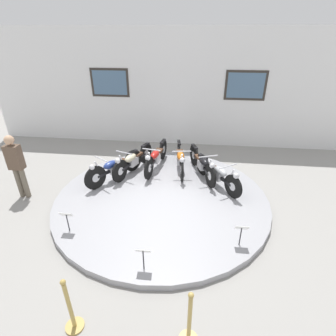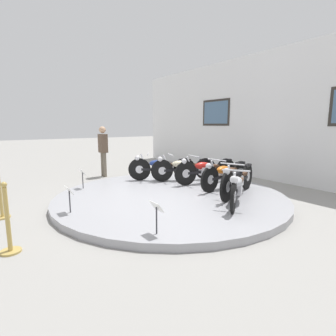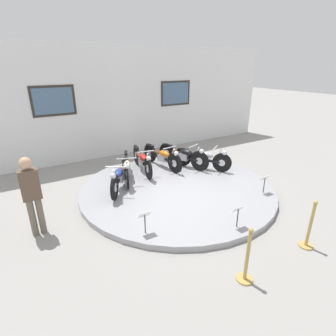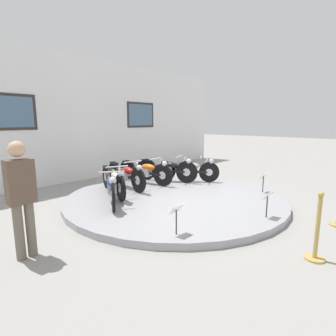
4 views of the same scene
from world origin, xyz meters
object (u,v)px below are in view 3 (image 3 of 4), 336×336
stanchion_post_right_of_entry (309,232)px  motorcycle_red (142,160)px  visitor_standing (32,192)px  motorcycle_orange (163,156)px  motorcycle_cream (127,167)px  info_placard_front_right (265,180)px  motorcycle_blue (120,175)px  stanchion_post_left_of_entry (246,263)px  info_placard_front_left (145,217)px  motorcycle_silver (203,158)px  motorcycle_black (184,155)px  info_placard_front_centre (238,212)px

stanchion_post_right_of_entry → motorcycle_red: bearing=104.0°
visitor_standing → motorcycle_orange: bearing=23.1°
motorcycle_orange → motorcycle_cream: bearing=-168.3°
motorcycle_red → motorcycle_orange: (0.74, -0.00, -0.01)m
motorcycle_red → info_placard_front_right: 3.72m
motorcycle_orange → visitor_standing: (-4.01, -1.71, 0.45)m
motorcycle_blue → stanchion_post_left_of_entry: bearing=-81.8°
motorcycle_red → info_placard_front_left: (-1.40, -3.03, -0.03)m
motorcycle_silver → motorcycle_cream: bearing=168.3°
motorcycle_red → stanchion_post_right_of_entry: 5.05m
motorcycle_blue → info_placard_front_right: size_ratio=3.32×
info_placard_front_right → motorcycle_orange: bearing=114.9°
stanchion_post_left_of_entry → motorcycle_cream: bearing=92.2°
stanchion_post_right_of_entry → visitor_standing: bearing=144.6°
motorcycle_black → stanchion_post_left_of_entry: size_ratio=1.87×
motorcycle_orange → stanchion_post_right_of_entry: stanchion_post_right_of_entry is taller
motorcycle_cream → info_placard_front_centre: motorcycle_cream is taller
motorcycle_red → motorcycle_silver: 1.98m
motorcycle_orange → info_placard_front_left: size_ratio=3.88×
motorcycle_cream → info_placard_front_centre: bearing=-73.9°
motorcycle_cream → info_placard_front_centre: 3.69m
visitor_standing → stanchion_post_right_of_entry: (4.49, -3.19, -0.64)m
motorcycle_cream → visitor_standing: visitor_standing is taller
motorcycle_orange → stanchion_post_left_of_entry: size_ratio=1.94×
motorcycle_silver → stanchion_post_left_of_entry: size_ratio=1.62×
motorcycle_orange → stanchion_post_left_of_entry: 5.05m
motorcycle_cream → motorcycle_red: bearing=24.0°
motorcycle_silver → info_placard_front_centre: size_ratio=3.24×
visitor_standing → stanchion_post_right_of_entry: bearing=-35.4°
motorcycle_orange → info_placard_front_left: bearing=-125.3°
visitor_standing → info_placard_front_right: bearing=-13.7°
motorcycle_red → motorcycle_black: (1.39, -0.29, 0.00)m
motorcycle_silver → info_placard_front_left: size_ratio=3.24×
motorcycle_blue → motorcycle_cream: (0.42, 0.51, -0.00)m
motorcycle_blue → motorcycle_cream: size_ratio=0.90×
motorcycle_orange → stanchion_post_right_of_entry: size_ratio=1.94×
motorcycle_red → info_placard_front_left: 3.34m
motorcycle_cream → motorcycle_orange: 1.42m
info_placard_front_centre → info_placard_front_left: bearing=155.6°
motorcycle_silver → info_placard_front_centre: (-1.44, -3.03, -0.01)m
motorcycle_cream → motorcycle_red: motorcycle_red is taller
motorcycle_black → info_placard_front_centre: motorcycle_black is taller
info_placard_front_centre → motorcycle_cream: bearing=106.1°
motorcycle_blue → info_placard_front_right: bearing=-34.7°
motorcycle_red → motorcycle_blue: bearing=-143.1°
motorcycle_cream → stanchion_post_left_of_entry: 4.61m
motorcycle_black → stanchion_post_left_of_entry: (-1.87, -4.61, -0.19)m
motorcycle_orange → info_placard_front_centre: 3.85m
info_placard_front_centre → visitor_standing: 4.24m
info_placard_front_right → stanchion_post_right_of_entry: 2.09m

